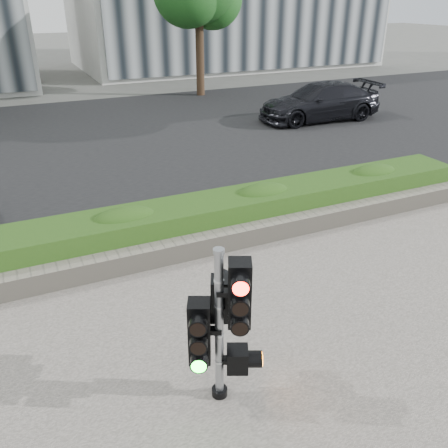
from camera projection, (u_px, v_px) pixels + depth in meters
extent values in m
plane|color=#51514C|center=(256.00, 314.00, 6.73)|extent=(120.00, 120.00, 0.00)
cube|color=black|center=(105.00, 139.00, 14.90)|extent=(60.00, 13.00, 0.02)
cube|color=gray|center=(180.00, 223.00, 9.28)|extent=(60.00, 0.25, 0.12)
cube|color=gray|center=(205.00, 244.00, 8.20)|extent=(12.00, 0.32, 0.34)
cube|color=#4C7724|center=(191.00, 221.00, 8.65)|extent=(12.00, 1.00, 0.68)
cylinder|color=black|center=(200.00, 54.00, 20.70)|extent=(0.36, 0.36, 3.58)
cylinder|color=black|center=(220.00, 391.00, 5.32)|extent=(0.18, 0.18, 0.09)
cylinder|color=gray|center=(219.00, 329.00, 4.94)|extent=(0.09, 0.09, 1.83)
cylinder|color=gray|center=(219.00, 251.00, 4.53)|extent=(0.12, 0.12, 0.04)
cube|color=#FF1107|center=(240.00, 293.00, 4.71)|extent=(0.31, 0.31, 0.73)
cube|color=#14E51E|center=(199.00, 331.00, 4.92)|extent=(0.31, 0.31, 0.73)
cube|color=black|center=(222.00, 299.00, 5.02)|extent=(0.31, 0.31, 0.50)
cube|color=orange|center=(237.00, 359.00, 5.15)|extent=(0.31, 0.31, 0.27)
imported|color=black|center=(319.00, 102.00, 16.88)|extent=(4.52, 1.99, 1.29)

